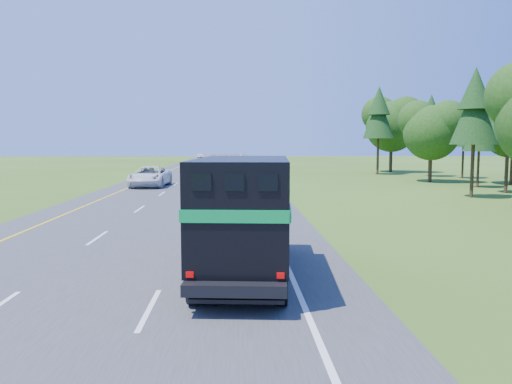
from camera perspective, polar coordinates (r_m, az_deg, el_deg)
road at (r=50.78m, az=-6.70°, el=1.16°), size 15.00×260.00×0.04m
lane_markings at (r=50.78m, az=-6.70°, el=1.19°), size 11.15×260.00×0.01m
horse_truck at (r=14.57m, az=-1.30°, el=-2.41°), size 3.05×8.00×3.47m
white_suv at (r=45.84m, az=-12.01°, el=1.76°), size 3.32×6.67×1.81m
far_car at (r=114.12m, az=-6.35°, el=4.05°), size 2.37×5.06×1.67m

